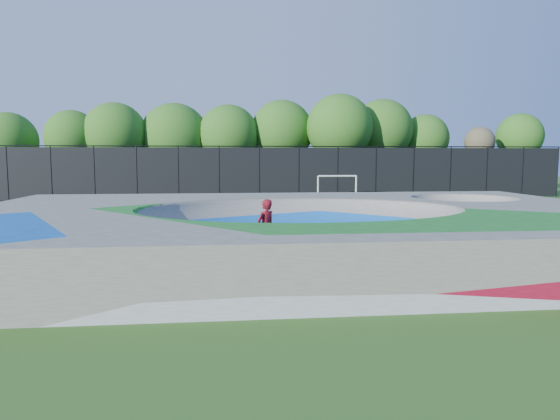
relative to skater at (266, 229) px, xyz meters
The scene contains 7 objects.
ground 1.82m from the skater, 36.76° to the left, with size 120.00×120.00×0.00m, color #275216.
skate_deck 1.57m from the skater, 36.76° to the left, with size 22.00×14.00×1.50m, color gray.
skater is the anchor object (origin of this frame).
skateboard 0.91m from the skater, ahead, with size 0.78×0.22×0.05m, color black.
soccer_goal 20.54m from the skater, 71.07° to the left, with size 2.90×0.12×1.91m.
fence 22.00m from the skater, 86.73° to the left, with size 48.09×0.09×4.04m.
treeline 27.47m from the skater, 92.83° to the left, with size 53.21×7.88×8.43m.
Camera 1 is at (-2.48, -16.48, 3.17)m, focal length 32.00 mm.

